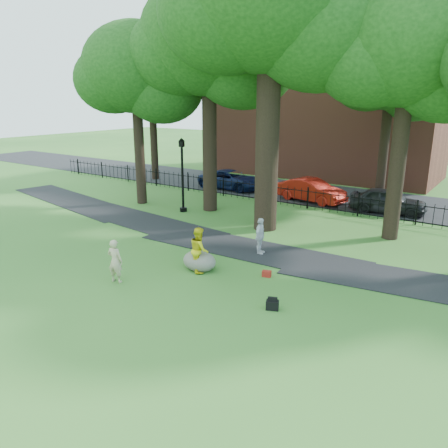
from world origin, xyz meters
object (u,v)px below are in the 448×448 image
Objects in this scene: boulder at (199,260)px; red_sedan at (311,190)px; big_tree at (275,5)px; man at (199,250)px; woman at (115,261)px; lamppost at (182,176)px.

red_sedan is at bearing 95.11° from boulder.
big_tree is 11.24m from man.
woman is at bearing -97.99° from big_tree.
man is 0.49m from boulder.
boulder is at bearing -60.90° from lamppost.
man is 0.39× the size of red_sedan.
lamppost is at bearing 177.61° from big_tree.
red_sedan is (-0.68, 6.70, -9.43)m from big_tree.
lamppost is at bearing -75.59° from woman.
boulder is 12.93m from red_sedan.
lamppost is at bearing 152.24° from red_sedan.
boulder is at bearing -135.09° from woman.
lamppost is at bearing 133.78° from boulder.
big_tree reaches higher than red_sedan.
woman is 15.48m from red_sedan.
man reaches higher than woman.
woman is at bearing -123.24° from boulder.
boulder is 0.32× the size of lamppost.
lamppost is (-5.68, 0.24, -8.10)m from big_tree.
woman is 0.38× the size of lamppost.
red_sedan is at bearing -103.89° from woman.
big_tree is 8.43× the size of man.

